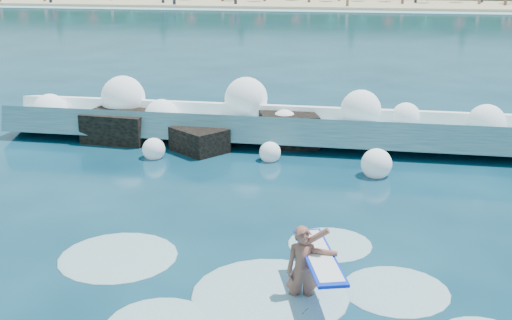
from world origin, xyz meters
name	(u,v)px	position (x,y,z in m)	size (l,w,h in m)	color
ground	(173,234)	(0.00, 0.00, 0.00)	(200.00, 200.00, 0.00)	#072C3F
beach	(347,4)	(0.00, 78.00, 0.20)	(140.00, 20.00, 0.40)	tan
wet_band	(342,11)	(0.00, 67.00, 0.04)	(140.00, 5.00, 0.08)	silver
breaking_wave	(262,126)	(0.59, 7.94, 0.52)	(17.36, 2.73, 1.50)	#356B85
rock_cluster	(195,132)	(-1.53, 7.18, 0.40)	(7.90, 3.14, 1.25)	black
surfer_with_board	(306,267)	(3.21, -2.29, 0.61)	(1.21, 2.87, 1.66)	#925344
wave_spray	(238,111)	(-0.20, 7.82, 1.04)	(15.70, 4.77, 2.14)	white
surf_foam	(254,284)	(2.19, -1.93, 0.00)	(8.94, 5.55, 0.15)	silver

